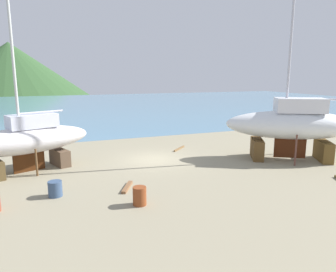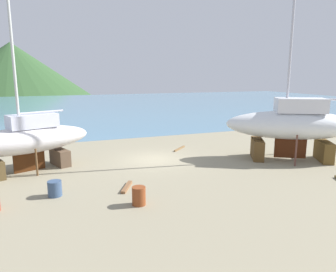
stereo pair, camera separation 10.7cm
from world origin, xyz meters
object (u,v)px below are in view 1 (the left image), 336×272
Objects in this scene: sailboat_far_slipway at (28,139)px; barrel_ochre at (55,189)px; sailboat_large_starboard at (292,124)px; barrel_tipped_right at (140,196)px.

barrel_ochre is at bearing 83.66° from sailboat_far_slipway.
barrel_tipped_right is at bearing 47.06° from sailboat_large_starboard.
sailboat_large_starboard is 15.76m from barrel_ochre.
sailboat_large_starboard reaches higher than barrel_ochre.
barrel_tipped_right is at bearing 102.06° from sailboat_far_slipway.
sailboat_far_slipway is 8.98m from barrel_tipped_right.
barrel_ochre is at bearing 145.31° from barrel_tipped_right.
sailboat_far_slipway is at bearing 17.54° from sailboat_large_starboard.
sailboat_large_starboard reaches higher than sailboat_far_slipway.
sailboat_far_slipway is 16.70× the size of barrel_tipped_right.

